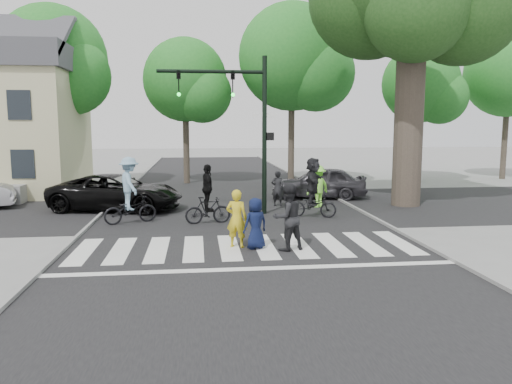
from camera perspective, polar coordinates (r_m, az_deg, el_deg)
ground at (r=13.30m, az=-0.64°, el=-7.34°), size 120.00×120.00×0.00m
road_stem at (r=18.15m, az=-2.31°, el=-3.23°), size 10.00×70.00×0.01m
road_cross at (r=21.10m, az=-2.93°, el=-1.68°), size 70.00×10.00×0.01m
curb_left at (r=18.47m, az=-18.15°, el=-3.28°), size 0.10×70.00×0.10m
curb_right at (r=19.19m, az=12.92°, el=-2.68°), size 0.10×70.00×0.10m
crosswalk at (r=13.93m, az=-0.93°, el=-6.60°), size 10.00×3.85×0.01m
traffic_signal at (r=19.05m, az=-1.58°, el=9.07°), size 4.45×0.29×6.00m
bg_tree_1 at (r=29.36m, az=-21.78°, el=13.46°), size 6.09×5.80×9.80m
bg_tree_2 at (r=29.48m, az=-7.63°, el=12.20°), size 5.04×4.80×8.40m
bg_tree_3 at (r=28.82m, az=4.84°, el=14.67°), size 6.30×6.00×10.20m
bg_tree_4 at (r=32.00m, az=18.82°, el=11.24°), size 4.83×4.60×8.15m
pedestrian_woman at (r=14.05m, az=-2.23°, el=-3.06°), size 0.70×0.58×1.66m
pedestrian_child at (r=13.91m, az=-0.05°, el=-3.61°), size 0.83×0.69×1.44m
pedestrian_adult at (r=13.73m, az=3.64°, el=-2.91°), size 1.09×0.97×1.85m
cyclist_left at (r=17.97m, az=-14.23°, el=-0.31°), size 1.95×1.38×2.34m
cyclist_mid at (r=17.47m, az=-5.54°, el=-0.86°), size 1.65×1.02×2.09m
cyclist_right at (r=18.68m, az=6.51°, el=0.13°), size 1.87×1.73×2.24m
car_suv at (r=20.91m, az=-15.66°, el=-0.04°), size 5.68×3.56×1.46m
car_grey at (r=23.59m, az=7.21°, el=1.08°), size 4.64×2.59×1.49m
bystander_hivis at (r=21.01m, az=7.07°, el=0.64°), size 1.32×1.15×1.77m
bystander_dark at (r=21.15m, az=2.49°, el=0.41°), size 0.65×0.56×1.52m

